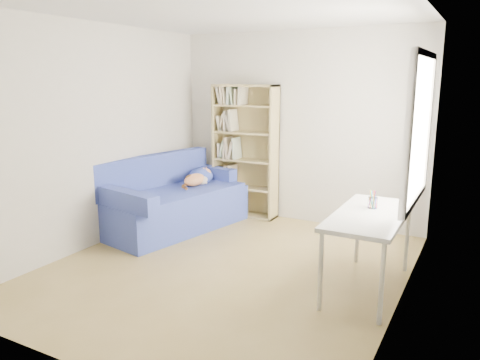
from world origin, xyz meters
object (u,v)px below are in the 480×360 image
(bookshelf, at_px, (245,157))
(desk, at_px, (370,220))
(pen_cup, at_px, (373,201))
(sofa, at_px, (173,202))

(bookshelf, distance_m, desk, 2.72)
(bookshelf, distance_m, pen_cup, 2.59)
(desk, bearing_deg, bookshelf, 142.82)
(sofa, height_order, pen_cup, sofa)
(bookshelf, xyz_separation_m, pen_cup, (2.14, -1.46, -0.05))
(sofa, distance_m, bookshelf, 1.25)
(desk, bearing_deg, pen_cup, 97.49)
(sofa, height_order, desk, sofa)
(sofa, relative_size, bookshelf, 1.13)
(bookshelf, bearing_deg, desk, -37.18)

